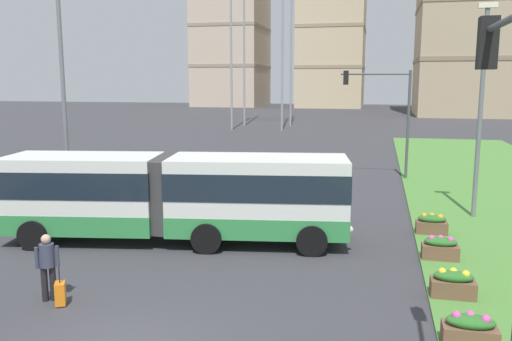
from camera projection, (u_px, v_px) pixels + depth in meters
articulated_bus at (176, 195)px, 18.16m from camera, size 12.06×4.42×3.00m
pedestrian_crossing at (47, 263)px, 13.26m from camera, size 0.52×0.36×1.74m
rolling_suitcase at (60, 293)px, 13.08m from camera, size 0.38×0.43×0.97m
flower_planter_0 at (470, 330)px, 10.89m from camera, size 1.10×0.56×0.74m
flower_planter_1 at (453, 283)px, 13.42m from camera, size 1.10×0.56×0.74m
flower_planter_2 at (440, 248)px, 16.32m from camera, size 1.10×0.56×0.74m
flower_planter_3 at (432, 224)px, 19.09m from camera, size 1.10×0.56×0.74m
traffic_light_far_right at (386, 105)px, 29.84m from camera, size 3.92×0.28×6.17m
traffic_light_near_right at (509, 172)px, 6.51m from camera, size 0.28×3.40×6.49m
streetlight_left at (63, 89)px, 22.72m from camera, size 0.70×0.28×9.53m
streetlight_median at (481, 103)px, 20.80m from camera, size 0.70×0.28×8.51m
apartment_tower_west at (231, 10)px, 123.56m from camera, size 15.44×18.22×44.77m
apartment_tower_westcentre at (333, 11)px, 117.78m from camera, size 14.47×18.40×42.62m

